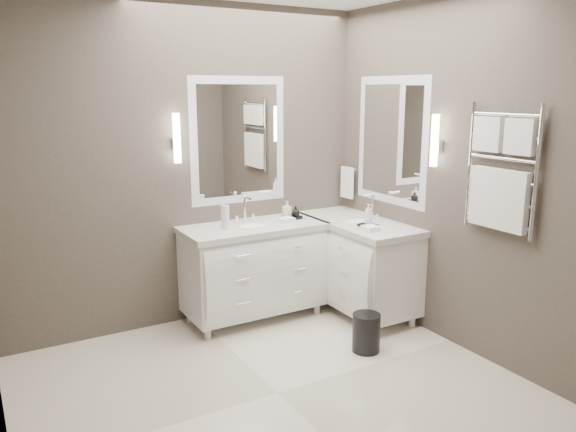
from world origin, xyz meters
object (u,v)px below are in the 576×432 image
towel_ladder (501,177)px  waste_bin (366,333)px  vanity_right (357,260)px  vanity_back (254,265)px

towel_ladder → waste_bin: size_ratio=2.98×
vanity_right → towel_ladder: size_ratio=1.38×
vanity_back → vanity_right: bearing=-20.4°
vanity_right → waste_bin: size_ratio=4.11×
vanity_right → towel_ladder: 1.60m
vanity_back → towel_ladder: 2.16m
vanity_back → vanity_right: same height
waste_bin → vanity_back: bearing=113.7°
waste_bin → vanity_right: bearing=58.7°
waste_bin → towel_ladder: bearing=-42.7°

